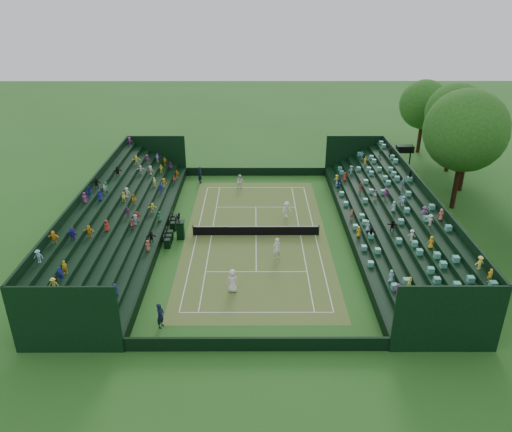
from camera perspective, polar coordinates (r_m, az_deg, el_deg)
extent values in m
plane|color=#25581B|center=(46.12, 0.00, -2.25)|extent=(160.00, 160.00, 0.00)
cube|color=#2B6923|center=(46.12, 0.00, -2.24)|extent=(12.97, 26.77, 0.01)
cube|color=black|center=(60.49, -0.04, 5.11)|extent=(17.17, 0.20, 1.00)
cube|color=black|center=(32.52, 0.08, -14.43)|extent=(17.17, 0.20, 1.00)
cube|color=black|center=(46.69, 10.47, -1.65)|extent=(0.20, 31.77, 1.00)
cube|color=black|center=(46.65, -10.48, -1.68)|extent=(0.20, 31.77, 1.00)
cube|color=black|center=(46.79, 11.08, -1.65)|extent=(0.80, 32.00, 1.00)
cube|color=black|center=(46.85, 12.06, -1.40)|extent=(0.80, 32.00, 1.45)
cube|color=black|center=(46.93, 13.04, -1.15)|extent=(0.80, 32.00, 1.90)
cube|color=black|center=(47.02, 14.01, -0.89)|extent=(0.80, 32.00, 2.35)
cube|color=black|center=(47.13, 14.99, -0.64)|extent=(0.80, 32.00, 2.80)
cube|color=black|center=(47.25, 15.95, -0.39)|extent=(0.80, 32.00, 3.25)
cube|color=black|center=(47.38, 16.91, -0.15)|extent=(0.80, 32.00, 3.70)
cube|color=black|center=(47.53, 17.87, 0.10)|extent=(0.80, 32.00, 4.15)
cube|color=black|center=(47.54, 18.50, 0.51)|extent=(0.20, 32.00, 4.90)
cube|color=black|center=(46.74, -11.09, -1.68)|extent=(0.80, 32.00, 1.00)
cube|color=black|center=(46.80, -12.07, -1.43)|extent=(0.80, 32.00, 1.45)
cube|color=black|center=(46.88, -13.05, -1.18)|extent=(0.80, 32.00, 1.90)
cube|color=black|center=(46.96, -14.03, -0.93)|extent=(0.80, 32.00, 2.35)
cube|color=black|center=(47.07, -15.00, -0.68)|extent=(0.80, 32.00, 2.80)
cube|color=black|center=(47.19, -15.97, -0.43)|extent=(0.80, 32.00, 3.25)
cube|color=black|center=(47.32, -16.94, -0.18)|extent=(0.80, 32.00, 3.70)
cube|color=black|center=(47.46, -17.90, 0.06)|extent=(0.80, 32.00, 4.15)
cube|color=black|center=(47.47, -18.53, 0.47)|extent=(0.20, 32.00, 4.90)
cylinder|color=black|center=(46.23, -7.19, -1.66)|extent=(0.10, 0.10, 1.06)
cylinder|color=black|center=(46.26, 7.19, -1.64)|extent=(0.10, 0.10, 1.06)
cube|color=black|center=(45.91, 0.00, -1.74)|extent=(11.57, 0.02, 0.86)
cube|color=white|center=(45.70, 0.00, -1.21)|extent=(11.57, 0.04, 0.07)
cylinder|color=black|center=(62.65, 15.79, 5.83)|extent=(0.16, 0.16, 3.00)
cylinder|color=black|center=(63.08, 17.10, 5.79)|extent=(0.16, 0.16, 3.00)
cube|color=black|center=(62.32, 16.65, 7.37)|extent=(2.00, 1.00, 0.80)
cylinder|color=black|center=(54.87, 21.81, 3.00)|extent=(0.50, 0.50, 4.42)
sphere|color=#1A4B15|center=(53.09, 22.84, 8.99)|extent=(8.08, 8.08, 8.08)
cylinder|color=black|center=(60.13, 22.46, 4.25)|extent=(0.50, 0.50, 3.43)
sphere|color=#1A4B15|center=(58.79, 23.21, 8.49)|extent=(6.28, 6.28, 6.28)
cylinder|color=black|center=(65.89, 21.14, 6.42)|extent=(0.50, 0.50, 3.90)
sphere|color=#1A4B15|center=(64.54, 21.87, 10.85)|extent=(7.12, 7.12, 7.12)
cylinder|color=black|center=(72.33, 18.16, 8.29)|extent=(0.50, 0.50, 3.55)
sphere|color=#1A4B15|center=(71.19, 18.68, 11.99)|extent=(6.48, 6.48, 6.48)
cube|color=black|center=(45.72, -8.63, -1.66)|extent=(0.64, 0.64, 1.65)
cube|color=black|center=(45.34, -8.70, -0.68)|extent=(0.82, 0.82, 0.09)
cube|color=black|center=(45.25, -9.13, -0.31)|extent=(0.07, 0.82, 0.64)
imported|color=black|center=(45.14, -8.74, -0.14)|extent=(0.37, 0.45, 0.85)
cube|color=black|center=(44.55, -10.09, -3.11)|extent=(0.53, 0.53, 0.85)
cube|color=black|center=(44.35, -10.48, -2.51)|extent=(0.06, 0.53, 0.53)
cube|color=black|center=(45.25, -9.94, -2.63)|extent=(0.53, 0.53, 0.85)
cube|color=black|center=(45.05, -10.32, -2.03)|extent=(0.06, 0.53, 0.53)
cube|color=black|center=(45.95, -9.78, -2.17)|extent=(0.53, 0.53, 0.85)
cube|color=black|center=(45.75, -10.16, -1.58)|extent=(0.06, 0.53, 0.53)
cube|color=black|center=(47.53, -9.45, -1.17)|extent=(0.53, 0.53, 0.85)
cube|color=black|center=(47.34, -9.81, -0.60)|extent=(0.06, 0.53, 0.53)
cube|color=black|center=(48.24, -9.32, -0.75)|extent=(0.53, 0.53, 0.85)
cube|color=black|center=(48.06, -9.67, -0.19)|extent=(0.06, 0.53, 0.53)
cube|color=black|center=(48.95, -9.18, -0.34)|extent=(0.53, 0.53, 0.85)
cube|color=black|center=(48.77, -9.53, 0.22)|extent=(0.06, 0.53, 0.53)
imported|color=white|center=(37.74, -2.71, -7.41)|extent=(0.96, 0.68, 1.86)
imported|color=white|center=(41.94, 2.37, -3.72)|extent=(0.85, 0.75, 1.97)
imported|color=white|center=(56.30, -1.82, 3.92)|extent=(0.88, 0.71, 1.71)
imported|color=white|center=(49.47, 3.53, 0.75)|extent=(1.23, 1.14, 1.67)
imported|color=black|center=(58.24, -6.39, 4.66)|extent=(0.53, 0.76, 2.00)
imported|color=black|center=(34.75, -10.87, -11.11)|extent=(0.64, 0.78, 1.85)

